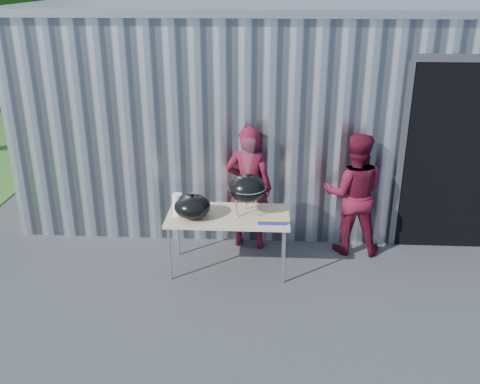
# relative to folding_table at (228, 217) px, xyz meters

# --- Properties ---
(ground) EXTENTS (80.00, 80.00, 0.00)m
(ground) POSITION_rel_folding_table_xyz_m (0.15, -0.92, -0.71)
(ground) COLOR #313134
(building) EXTENTS (8.20, 6.20, 3.10)m
(building) POSITION_rel_folding_table_xyz_m (1.06, 3.67, 0.83)
(building) COLOR #B8BDC4
(building) RESTS_ON ground
(folding_table) EXTENTS (1.50, 0.75, 0.75)m
(folding_table) POSITION_rel_folding_table_xyz_m (0.00, 0.00, 0.00)
(folding_table) COLOR tan
(folding_table) RESTS_ON ground
(kettle_grill) EXTENTS (0.47, 0.47, 0.94)m
(kettle_grill) POSITION_rel_folding_table_xyz_m (0.23, 0.03, 0.46)
(kettle_grill) COLOR black
(kettle_grill) RESTS_ON folding_table
(grill_lid) EXTENTS (0.44, 0.44, 0.32)m
(grill_lid) POSITION_rel_folding_table_xyz_m (-0.43, -0.10, 0.18)
(grill_lid) COLOR black
(grill_lid) RESTS_ON folding_table
(paper_towels) EXTENTS (0.12, 0.12, 0.28)m
(paper_towels) POSITION_rel_folding_table_xyz_m (-0.61, -0.05, 0.18)
(paper_towels) COLOR white
(paper_towels) RESTS_ON folding_table
(white_tub) EXTENTS (0.20, 0.15, 0.10)m
(white_tub) POSITION_rel_folding_table_xyz_m (-0.55, 0.20, 0.09)
(white_tub) COLOR white
(white_tub) RESTS_ON folding_table
(foil_box) EXTENTS (0.32, 0.05, 0.06)m
(foil_box) POSITION_rel_folding_table_xyz_m (0.53, -0.25, 0.07)
(foil_box) COLOR #18239F
(foil_box) RESTS_ON folding_table
(person_cook) EXTENTS (0.68, 0.50, 1.70)m
(person_cook) POSITION_rel_folding_table_xyz_m (0.23, 0.64, 0.14)
(person_cook) COLOR #530D1E
(person_cook) RESTS_ON ground
(person_bystander) EXTENTS (0.85, 0.69, 1.65)m
(person_bystander) POSITION_rel_folding_table_xyz_m (1.60, 0.58, 0.11)
(person_bystander) COLOR #530D1E
(person_bystander) RESTS_ON ground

